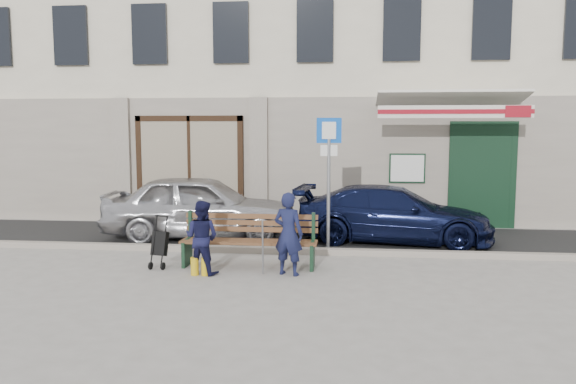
# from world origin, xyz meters

# --- Properties ---
(ground) EXTENTS (80.00, 80.00, 0.00)m
(ground) POSITION_xyz_m (0.00, 0.00, 0.00)
(ground) COLOR #9E9991
(ground) RESTS_ON ground
(asphalt_lane) EXTENTS (60.00, 3.20, 0.01)m
(asphalt_lane) POSITION_xyz_m (0.00, 3.10, 0.01)
(asphalt_lane) COLOR #282828
(asphalt_lane) RESTS_ON ground
(curb) EXTENTS (60.00, 0.18, 0.12)m
(curb) POSITION_xyz_m (0.00, 1.50, 0.06)
(curb) COLOR #9E9384
(curb) RESTS_ON ground
(building) EXTENTS (20.00, 8.27, 10.00)m
(building) POSITION_xyz_m (0.01, 8.45, 4.97)
(building) COLOR beige
(building) RESTS_ON ground
(car_silver) EXTENTS (4.34, 2.03, 1.44)m
(car_silver) POSITION_xyz_m (-2.37, 2.82, 0.72)
(car_silver) COLOR #B0B0B5
(car_silver) RESTS_ON ground
(car_navy) EXTENTS (4.31, 2.13, 1.21)m
(car_navy) POSITION_xyz_m (1.83, 2.90, 0.60)
(car_navy) COLOR black
(car_navy) RESTS_ON ground
(parking_sign) EXTENTS (0.48, 0.13, 2.63)m
(parking_sign) POSITION_xyz_m (0.47, 1.83, 1.76)
(parking_sign) COLOR gray
(parking_sign) RESTS_ON ground
(bench) EXTENTS (2.40, 1.17, 0.98)m
(bench) POSITION_xyz_m (-0.91, 0.41, 0.46)
(bench) COLOR brown
(bench) RESTS_ON ground
(man) EXTENTS (0.58, 0.47, 1.39)m
(man) POSITION_xyz_m (-0.12, -0.07, 0.70)
(man) COLOR #15193B
(man) RESTS_ON ground
(woman) EXTENTS (0.70, 0.61, 1.24)m
(woman) POSITION_xyz_m (-1.57, -0.15, 0.62)
(woman) COLOR #131434
(woman) RESTS_ON ground
(stroller) EXTENTS (0.30, 0.40, 0.91)m
(stroller) POSITION_xyz_m (-2.42, 0.20, 0.40)
(stroller) COLOR black
(stroller) RESTS_ON ground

